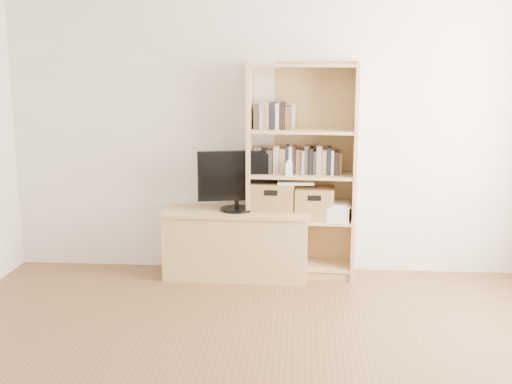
# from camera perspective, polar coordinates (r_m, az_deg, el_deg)

# --- Properties ---
(back_wall) EXTENTS (4.50, 0.02, 2.60)m
(back_wall) POSITION_cam_1_polar(r_m,az_deg,el_deg) (5.50, 1.19, 6.23)
(back_wall) COLOR silver
(back_wall) RESTS_ON floor
(tv_stand) EXTENTS (1.21, 0.48, 0.55)m
(tv_stand) POSITION_cam_1_polar(r_m,az_deg,el_deg) (5.49, -1.71, -4.68)
(tv_stand) COLOR tan
(tv_stand) RESTS_ON floor
(bookshelf) EXTENTS (0.92, 0.37, 1.81)m
(bookshelf) POSITION_cam_1_polar(r_m,az_deg,el_deg) (5.39, 4.09, 1.84)
(bookshelf) COLOR tan
(bookshelf) RESTS_ON floor
(television) EXTENTS (0.65, 0.17, 0.51)m
(television) POSITION_cam_1_polar(r_m,az_deg,el_deg) (5.36, -1.75, 1.02)
(television) COLOR black
(television) RESTS_ON tv_stand
(books_row_mid) EXTENTS (0.91, 0.21, 0.24)m
(books_row_mid) POSITION_cam_1_polar(r_m,az_deg,el_deg) (5.39, 4.12, 2.93)
(books_row_mid) COLOR gray
(books_row_mid) RESTS_ON bookshelf
(books_row_upper) EXTENTS (0.37, 0.15, 0.19)m
(books_row_upper) POSITION_cam_1_polar(r_m,az_deg,el_deg) (5.36, 2.01, 6.65)
(books_row_upper) COLOR gray
(books_row_upper) RESTS_ON bookshelf
(baby_monitor) EXTENTS (0.06, 0.04, 0.11)m
(baby_monitor) POSITION_cam_1_polar(r_m,az_deg,el_deg) (5.29, 2.95, 2.06)
(baby_monitor) COLOR white
(baby_monitor) RESTS_ON bookshelf
(basket_left) EXTENTS (0.39, 0.33, 0.30)m
(basket_left) POSITION_cam_1_polar(r_m,az_deg,el_deg) (5.45, 1.51, -0.70)
(basket_left) COLOR olive
(basket_left) RESTS_ON bookshelf
(basket_right) EXTENTS (0.33, 0.27, 0.27)m
(basket_right) POSITION_cam_1_polar(r_m,az_deg,el_deg) (5.43, 5.21, -1.00)
(basket_right) COLOR olive
(basket_right) RESTS_ON bookshelf
(laptop) EXTENTS (0.31, 0.22, 0.02)m
(laptop) POSITION_cam_1_polar(r_m,az_deg,el_deg) (5.38, 3.52, 0.91)
(laptop) COLOR white
(laptop) RESTS_ON basket_left
(magazine_stack) EXTENTS (0.21, 0.28, 0.12)m
(magazine_stack) POSITION_cam_1_polar(r_m,az_deg,el_deg) (5.44, 7.31, -1.78)
(magazine_stack) COLOR silver
(magazine_stack) RESTS_ON bookshelf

